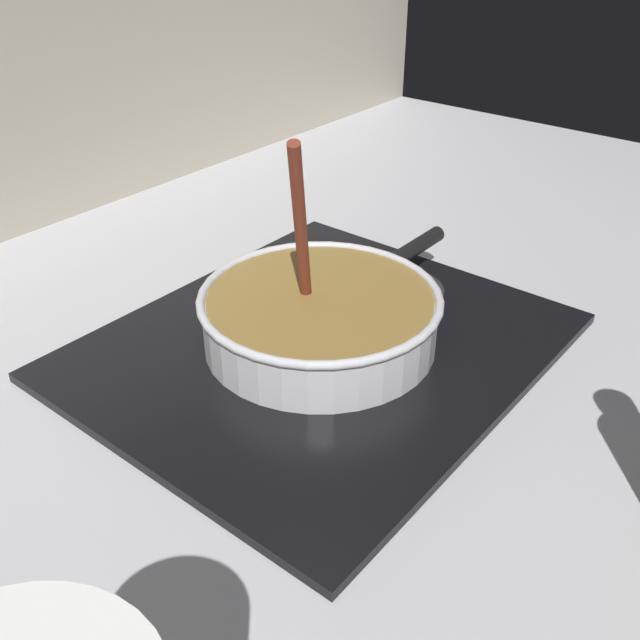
{
  "coord_description": "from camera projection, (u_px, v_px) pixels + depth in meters",
  "views": [
    {
      "loc": [
        -0.47,
        -0.29,
        0.51
      ],
      "look_at": [
        0.12,
        0.18,
        0.04
      ],
      "focal_mm": 40.75,
      "sensor_mm": 36.0,
      "label": 1
    }
  ],
  "objects": [
    {
      "name": "spare_burner",
      "position": [
        394.0,
        290.0,
        1.01
      ],
      "size": [
        0.14,
        0.14,
        0.01
      ],
      "primitive_type": "cylinder",
      "color": "#262628",
      "rests_on": "hob_plate"
    },
    {
      "name": "cooking_pan",
      "position": [
        321.0,
        316.0,
        0.88
      ],
      "size": [
        0.42,
        0.29,
        0.28
      ],
      "color": "silver",
      "rests_on": "hob_plate"
    },
    {
      "name": "burner_ring",
      "position": [
        320.0,
        339.0,
        0.9
      ],
      "size": [
        0.17,
        0.17,
        0.01
      ],
      "primitive_type": "torus",
      "color": "#592D0C",
      "rests_on": "hob_plate"
    },
    {
      "name": "ground",
      "position": [
        389.0,
        480.0,
        0.74
      ],
      "size": [
        2.4,
        1.6,
        0.04
      ],
      "primitive_type": "cube",
      "color": "#B7B7BC"
    },
    {
      "name": "hob_plate",
      "position": [
        320.0,
        346.0,
        0.9
      ],
      "size": [
        0.56,
        0.48,
        0.01
      ],
      "primitive_type": "cube",
      "color": "black",
      "rests_on": "ground"
    }
  ]
}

